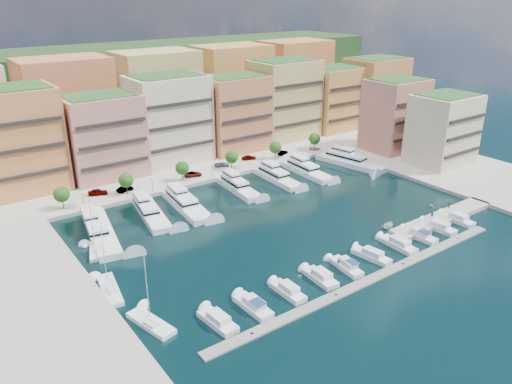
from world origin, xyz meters
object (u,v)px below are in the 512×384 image
(tree_2, at_px, (182,168))
(tender_3, at_px, (431,205))
(lamppost_0, at_px, (82,197))
(cruiser_3, at_px, (321,278))
(car_0, at_px, (98,192))
(person_0, at_px, (432,213))
(tree_1, at_px, (126,180))
(cruiser_4, at_px, (346,267))
(lamppost_2, at_px, (212,168))
(car_1, at_px, (125,189))
(lamppost_3, at_px, (264,156))
(cruiser_0, at_px, (218,321))
(yacht_3, at_px, (237,186))
(yacht_1, at_px, (150,212))
(cruiser_9, at_px, (457,219))
(car_4, at_px, (249,157))
(yacht_5, at_px, (306,170))
(lamppost_1, at_px, (152,181))
(car_2, at_px, (193,174))
(tree_5, at_px, (314,139))
(cruiser_1, at_px, (253,306))
(cruiser_8, at_px, (439,227))
(sailboat_0, at_px, (151,324))
(sailboat_2, at_px, (97,251))
(car_5, at_px, (283,153))
(lamppost_4, at_px, (310,145))
(yacht_6, at_px, (348,161))
(yacht_0, at_px, (99,229))
(yacht_2, at_px, (185,203))
(tree_0, at_px, (62,194))
(cruiser_6, at_px, (398,245))
(cruiser_5, at_px, (372,256))
(sailboat_1, at_px, (110,291))
(tender_0, at_px, (389,225))
(person_1, at_px, (449,205))
(cruiser_2, at_px, (288,291))

(tree_2, height_order, tender_3, tree_2)
(lamppost_0, relative_size, cruiser_3, 0.55)
(car_0, bearing_deg, person_0, -115.42)
(tree_1, bearing_deg, cruiser_4, -71.00)
(lamppost_0, bearing_deg, car_0, 46.94)
(cruiser_4, xyz_separation_m, tender_3, (38.07, 8.68, -0.11))
(lamppost_2, bearing_deg, car_1, 169.94)
(lamppost_3, relative_size, cruiser_0, 0.52)
(yacht_3, bearing_deg, tree_2, 127.65)
(yacht_1, height_order, cruiser_9, yacht_1)
(car_4, bearing_deg, yacht_5, -136.14)
(lamppost_1, bearing_deg, car_2, 15.06)
(tree_1, xyz_separation_m, person_0, (51.31, -54.40, -2.79))
(tree_5, bearing_deg, tree_1, 180.00)
(cruiser_1, distance_m, car_4, 75.83)
(cruiser_8, distance_m, sailboat_0, 66.72)
(lamppost_2, relative_size, yacht_1, 0.20)
(cruiser_3, relative_size, sailboat_0, 0.58)
(tree_1, xyz_separation_m, sailboat_2, (-16.41, -23.86, -4.42))
(car_5, relative_size, person_0, 2.15)
(car_0, bearing_deg, lamppost_4, -75.39)
(yacht_6, height_order, sailboat_2, sailboat_2)
(lamppost_1, relative_size, yacht_1, 0.20)
(yacht_0, bearing_deg, cruiser_8, -34.37)
(lamppost_2, distance_m, yacht_2, 19.31)
(cruiser_9, bearing_deg, tree_2, 124.49)
(yacht_5, bearing_deg, lamppost_4, 44.54)
(tree_0, height_order, tender_3, tree_0)
(cruiser_3, height_order, cruiser_6, same)
(sailboat_2, distance_m, person_0, 74.31)
(lamppost_4, distance_m, car_4, 20.11)
(car_1, relative_size, car_5, 1.09)
(lamppost_2, relative_size, cruiser_5, 0.49)
(cruiser_4, bearing_deg, tree_1, 109.00)
(cruiser_0, height_order, car_0, car_0)
(cruiser_3, relative_size, tender_3, 4.44)
(tree_0, distance_m, yacht_2, 28.90)
(person_0, bearing_deg, tree_1, -3.52)
(cruiser_5, bearing_deg, sailboat_1, 157.83)
(cruiser_1, xyz_separation_m, cruiser_8, (50.72, 0.02, -0.02))
(yacht_5, distance_m, sailboat_1, 73.11)
(lamppost_4, distance_m, sailboat_2, 79.47)
(lamppost_1, relative_size, tender_0, 1.04)
(cruiser_1, bearing_deg, car_5, 47.83)
(tree_5, bearing_deg, cruiser_4, -127.13)
(tree_0, xyz_separation_m, person_1, (74.93, -53.50, -2.96))
(lamppost_3, distance_m, cruiser_2, 66.67)
(yacht_1, height_order, yacht_6, same)
(cruiser_2, bearing_deg, car_1, 95.21)
(yacht_3, bearing_deg, person_1, -50.93)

